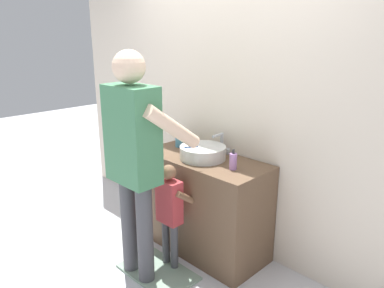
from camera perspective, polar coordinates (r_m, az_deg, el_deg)
ground_plane at (r=3.39m, az=-1.88°, el=-17.53°), size 14.00×14.00×0.00m
back_wall at (r=3.30m, az=5.84°, el=6.92°), size 4.40×0.08×2.70m
vanity_cabinet at (r=3.35m, az=1.84°, el=-9.28°), size 1.16×0.54×0.88m
sink_basin at (r=3.15m, az=1.68°, el=-1.28°), size 0.40×0.40×0.11m
faucet at (r=3.31m, az=4.49°, el=0.02°), size 0.18×0.14×0.18m
toothbrush_cup at (r=3.48m, az=-2.00°, el=0.44°), size 0.07×0.07×0.21m
soap_bottle at (r=2.92m, az=6.37°, el=-2.65°), size 0.06×0.06×0.17m
bath_mat at (r=3.25m, az=-5.29°, el=-19.09°), size 0.64×0.40×0.02m
child_toddler at (r=3.05m, az=-3.39°, el=-9.75°), size 0.28×0.28×0.92m
adult_parent at (r=2.77m, az=-8.82°, el=-0.78°), size 0.56×0.58×1.81m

